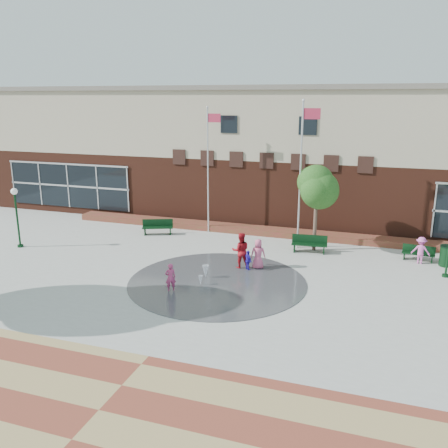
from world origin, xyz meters
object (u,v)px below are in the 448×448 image
(bench_left, at_px, (158,230))
(trash_can, at_px, (446,256))
(child_splash, at_px, (170,278))
(flagpole_left, at_px, (209,164))
(flagpole_right, at_px, (301,168))

(bench_left, xyz_separation_m, trash_can, (16.69, -0.57, 0.25))
(trash_can, height_order, child_splash, child_splash)
(flagpole_left, bearing_deg, flagpole_right, -11.15)
(bench_left, distance_m, child_splash, 9.30)
(trash_can, bearing_deg, flagpole_right, 174.93)
(flagpole_right, bearing_deg, child_splash, -118.56)
(flagpole_right, distance_m, child_splash, 10.10)
(flagpole_left, relative_size, flagpole_right, 0.95)
(flagpole_left, height_order, trash_can, flagpole_left)
(flagpole_left, bearing_deg, trash_can, -6.34)
(flagpole_right, distance_m, trash_can, 8.80)
(bench_left, height_order, child_splash, child_splash)
(bench_left, xyz_separation_m, child_splash, (4.62, -8.07, 0.35))
(trash_can, relative_size, child_splash, 0.84)
(flagpole_right, bearing_deg, flagpole_left, 165.54)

